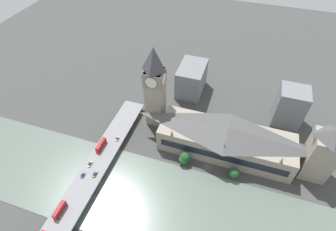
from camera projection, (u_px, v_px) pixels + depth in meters
ground_plane at (207, 166)px, 183.88m from camera, size 600.00×600.00×0.00m
river_water at (195, 214)px, 159.62m from camera, size 60.30×360.00×0.30m
parliament_hall at (226, 139)px, 184.96m from camera, size 29.72×94.03×25.38m
clock_tower at (155, 86)px, 189.99m from camera, size 14.08×14.08×67.88m
victoria_tower at (322, 153)px, 165.32m from camera, size 16.72×16.72×47.82m
road_bridge at (89, 178)px, 172.54m from camera, size 152.59×16.79×5.32m
double_decker_bus_mid at (60, 210)px, 153.37m from camera, size 10.74×2.61×4.76m
double_decker_bus_rear at (101, 145)px, 187.39m from camera, size 11.72×2.65×4.75m
car_northbound_lead at (83, 175)px, 172.02m from camera, size 4.06×1.84×1.38m
car_northbound_mid at (117, 139)px, 193.81m from camera, size 3.85×1.75×1.43m
car_northbound_tail at (90, 164)px, 178.15m from camera, size 4.72×1.75×1.43m
car_southbound_lead at (95, 174)px, 172.50m from camera, size 4.58×1.87×1.42m
city_block_west at (191, 79)px, 233.18m from camera, size 32.93×21.88×26.28m
city_block_center at (290, 107)px, 203.77m from camera, size 20.15×21.22×32.02m
tree_embankment_near at (234, 173)px, 173.94m from camera, size 7.23×7.23×9.04m
tree_embankment_mid at (183, 160)px, 182.10m from camera, size 6.52×6.52×8.11m
tree_embankment_far at (185, 157)px, 181.65m from camera, size 7.29×7.29×10.10m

